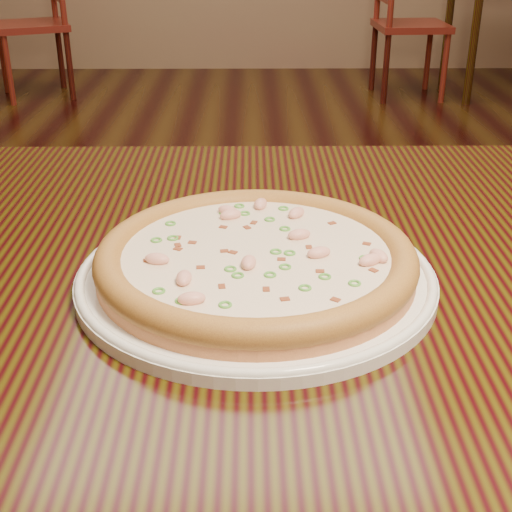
{
  "coord_description": "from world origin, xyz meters",
  "views": [
    {
      "loc": [
        0.1,
        -0.9,
        1.08
      ],
      "look_at": [
        0.11,
        -0.28,
        0.78
      ],
      "focal_mm": 50.0,
      "sensor_mm": 36.0,
      "label": 1
    }
  ],
  "objects_px": {
    "hero_table": "(363,339)",
    "pizza": "(256,259)",
    "chair_b": "(40,24)",
    "plate": "(256,275)",
    "chair_c": "(402,25)"
  },
  "relations": [
    {
      "from": "plate",
      "to": "chair_c",
      "type": "bearing_deg",
      "value": 76.58
    },
    {
      "from": "hero_table",
      "to": "pizza",
      "type": "relative_size",
      "value": 3.83
    },
    {
      "from": "plate",
      "to": "chair_c",
      "type": "xyz_separation_m",
      "value": [
        0.93,
        3.91,
        -0.32
      ]
    },
    {
      "from": "plate",
      "to": "pizza",
      "type": "distance_m",
      "value": 0.02
    },
    {
      "from": "hero_table",
      "to": "chair_c",
      "type": "height_order",
      "value": "chair_c"
    },
    {
      "from": "chair_b",
      "to": "pizza",
      "type": "bearing_deg",
      "value": -71.85
    },
    {
      "from": "hero_table",
      "to": "plate",
      "type": "distance_m",
      "value": 0.17
    },
    {
      "from": "hero_table",
      "to": "pizza",
      "type": "bearing_deg",
      "value": -157.41
    },
    {
      "from": "plate",
      "to": "chair_c",
      "type": "distance_m",
      "value": 4.03
    },
    {
      "from": "chair_b",
      "to": "chair_c",
      "type": "relative_size",
      "value": 1.0
    },
    {
      "from": "hero_table",
      "to": "pizza",
      "type": "distance_m",
      "value": 0.18
    },
    {
      "from": "hero_table",
      "to": "chair_c",
      "type": "xyz_separation_m",
      "value": [
        0.81,
        3.86,
        -0.21
      ]
    },
    {
      "from": "plate",
      "to": "chair_c",
      "type": "height_order",
      "value": "chair_c"
    },
    {
      "from": "hero_table",
      "to": "chair_b",
      "type": "relative_size",
      "value": 1.26
    },
    {
      "from": "pizza",
      "to": "chair_c",
      "type": "bearing_deg",
      "value": 76.58
    }
  ]
}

